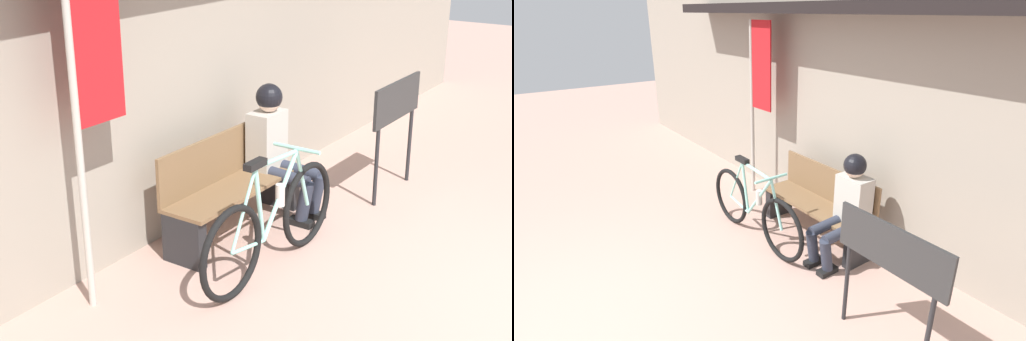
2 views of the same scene
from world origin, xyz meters
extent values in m
plane|color=tan|center=(0.00, 0.00, 0.00)|extent=(24.00, 24.00, 0.00)
cube|color=#9E9384|center=(0.00, 2.99, 1.60)|extent=(12.00, 0.12, 3.20)
cube|color=black|center=(0.00, 2.71, 2.50)|extent=(6.60, 0.44, 0.12)
cube|color=brown|center=(-0.11, 2.48, 0.41)|extent=(1.46, 0.42, 0.03)
cube|color=brown|center=(-0.11, 2.67, 0.62)|extent=(1.46, 0.03, 0.40)
cube|color=#232326|center=(-0.78, 2.48, 0.20)|extent=(0.10, 0.36, 0.39)
cube|color=#232326|center=(0.57, 2.48, 0.20)|extent=(0.10, 0.36, 0.39)
torus|color=black|center=(-0.99, 1.88, 0.35)|extent=(0.69, 0.05, 0.69)
torus|color=black|center=(0.03, 1.88, 0.35)|extent=(0.69, 0.05, 0.69)
cylinder|color=#93DBCC|center=(-0.42, 1.88, 0.87)|extent=(0.55, 0.03, 0.07)
cylinder|color=#93DBCC|center=(-0.37, 1.88, 0.57)|extent=(0.48, 0.03, 0.59)
cylinder|color=#93DBCC|center=(-0.65, 1.88, 0.58)|extent=(0.14, 0.03, 0.61)
cylinder|color=#93DBCC|center=(-0.79, 1.88, 0.32)|extent=(0.39, 0.03, 0.09)
cylinder|color=#93DBCC|center=(-0.84, 1.88, 0.62)|extent=(0.31, 0.02, 0.55)
cylinder|color=#93DBCC|center=(-0.06, 1.88, 0.60)|extent=(0.21, 0.03, 0.51)
cube|color=black|center=(-0.70, 1.88, 0.91)|extent=(0.20, 0.07, 0.05)
cylinder|color=#93DBCC|center=(-0.15, 1.88, 0.87)|extent=(0.03, 0.40, 0.03)
cylinder|color=beige|center=(-0.37, 1.88, 0.57)|extent=(0.07, 0.07, 0.17)
cylinder|color=#2D3342|center=(0.31, 2.26, 0.41)|extent=(0.11, 0.44, 0.13)
cylinder|color=#2D3342|center=(0.31, 2.07, 0.23)|extent=(0.11, 0.17, 0.36)
cube|color=black|center=(0.31, 2.10, 0.03)|extent=(0.10, 0.22, 0.06)
cylinder|color=#2D3342|center=(0.51, 2.26, 0.41)|extent=(0.11, 0.44, 0.13)
cylinder|color=#2D3342|center=(0.51, 2.07, 0.23)|extent=(0.11, 0.17, 0.36)
cube|color=black|center=(0.51, 2.10, 0.03)|extent=(0.10, 0.22, 0.06)
cube|color=#B7B2A8|center=(0.41, 2.52, 0.67)|extent=(0.34, 0.22, 0.50)
sphere|color=beige|center=(0.41, 2.50, 1.02)|extent=(0.20, 0.20, 0.20)
sphere|color=black|center=(0.41, 2.50, 1.05)|extent=(0.23, 0.23, 0.23)
cylinder|color=#B7B2A8|center=(-1.59, 2.62, 1.18)|extent=(0.05, 0.05, 2.36)
cube|color=red|center=(-1.37, 2.62, 1.81)|extent=(0.40, 0.02, 1.11)
cylinder|color=#232326|center=(1.06, 1.77, 0.36)|extent=(0.04, 0.04, 0.72)
cylinder|color=#232326|center=(1.82, 1.77, 0.36)|extent=(0.04, 0.04, 0.72)
cube|color=#2D2D2D|center=(1.44, 1.77, 0.90)|extent=(0.94, 0.03, 0.36)
camera|label=1|loc=(-4.49, -0.69, 2.60)|focal=50.00mm
camera|label=2|loc=(2.88, -0.35, 2.47)|focal=28.00mm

